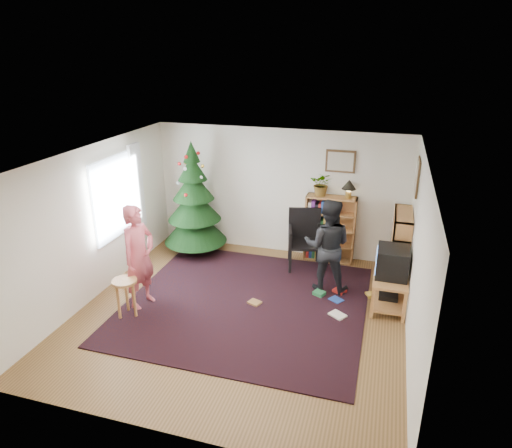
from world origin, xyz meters
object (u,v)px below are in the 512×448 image
(stool, at_px, (125,288))
(person_by_chair, at_px, (328,246))
(picture_back, at_px, (341,161))
(crt_tv, at_px, (392,262))
(tv_stand, at_px, (389,287))
(person_standing, at_px, (139,257))
(potted_plant, at_px, (322,184))
(picture_right, at_px, (417,177))
(christmas_tree, at_px, (194,208))
(table_lamp, at_px, (349,186))
(armchair, at_px, (306,236))
(bookshelf_right, at_px, (400,247))
(bookshelf_back, at_px, (330,228))

(stool, relative_size, person_by_chair, 0.38)
(picture_back, bearing_deg, crt_tv, -55.88)
(tv_stand, relative_size, crt_tv, 1.80)
(picture_back, distance_m, crt_tv, 2.23)
(person_standing, distance_m, potted_plant, 3.59)
(picture_right, xyz_separation_m, christmas_tree, (-4.07, 0.20, -1.00))
(potted_plant, xyz_separation_m, table_lamp, (0.50, 0.00, 0.01))
(picture_right, distance_m, armchair, 2.28)
(picture_right, distance_m, person_standing, 4.65)
(tv_stand, bearing_deg, picture_right, 73.30)
(crt_tv, relative_size, table_lamp, 1.51)
(bookshelf_right, distance_m, person_standing, 4.42)
(picture_right, relative_size, crt_tv, 1.12)
(bookshelf_back, relative_size, person_standing, 0.76)
(armchair, relative_size, potted_plant, 2.42)
(bookshelf_right, distance_m, tv_stand, 0.96)
(picture_back, height_order, person_by_chair, picture_back)
(potted_plant, bearing_deg, person_standing, -134.18)
(picture_back, distance_m, person_by_chair, 1.74)
(picture_right, relative_size, potted_plant, 1.32)
(person_by_chair, bearing_deg, crt_tv, 164.56)
(stool, relative_size, person_standing, 0.37)
(tv_stand, relative_size, table_lamp, 2.71)
(person_by_chair, height_order, potted_plant, potted_plant)
(picture_right, height_order, crt_tv, picture_right)
(potted_plant, distance_m, table_lamp, 0.50)
(picture_back, xyz_separation_m, potted_plant, (-0.30, -0.14, -0.42))
(christmas_tree, bearing_deg, bookshelf_back, 8.42)
(picture_right, relative_size, christmas_tree, 0.26)
(picture_right, height_order, bookshelf_right, picture_right)
(picture_back, distance_m, person_standing, 3.98)
(bookshelf_back, height_order, armchair, bookshelf_back)
(crt_tv, bearing_deg, tv_stand, -0.00)
(christmas_tree, bearing_deg, potted_plant, 9.10)
(picture_right, xyz_separation_m, crt_tv, (-0.26, -0.85, -1.17))
(crt_tv, bearing_deg, armchair, 145.27)
(person_by_chair, bearing_deg, picture_back, -91.52)
(bookshelf_right, relative_size, potted_plant, 2.85)
(picture_back, bearing_deg, picture_right, -28.69)
(christmas_tree, relative_size, person_standing, 1.34)
(picture_right, xyz_separation_m, potted_plant, (-1.63, 0.59, -0.42))
(bookshelf_right, relative_size, person_standing, 0.76)
(picture_right, distance_m, potted_plant, 1.78)
(crt_tv, relative_size, armchair, 0.48)
(bookshelf_back, xyz_separation_m, table_lamp, (0.30, 0.00, 0.87))
(stool, relative_size, table_lamp, 1.78)
(christmas_tree, height_order, bookshelf_back, christmas_tree)
(picture_right, height_order, person_standing, picture_right)
(bookshelf_right, xyz_separation_m, armchair, (-1.69, 0.19, -0.07))
(bookshelf_back, distance_m, crt_tv, 1.86)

